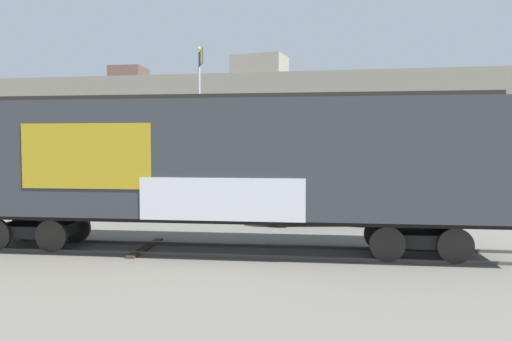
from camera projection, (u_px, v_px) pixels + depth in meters
ground_plane at (253, 252)px, 13.68m from camera, size 260.00×260.00×0.00m
track at (140, 247)px, 14.13m from camera, size 60.01×4.73×0.08m
freight_car at (217, 161)px, 13.71m from camera, size 16.26×3.64×4.47m
flagpole at (200, 107)px, 23.25m from camera, size 0.63×1.28×7.78m
hillside at (321, 128)px, 72.20m from camera, size 129.12×40.37×15.55m
parked_car_silver at (166, 199)px, 20.09m from camera, size 4.83×2.16×1.62m
parked_car_blue at (320, 201)px, 18.64m from camera, size 4.82×2.59×1.79m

